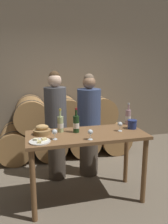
{
  "coord_description": "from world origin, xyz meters",
  "views": [
    {
      "loc": [
        -0.7,
        -2.53,
        1.76
      ],
      "look_at": [
        0.0,
        0.13,
        1.16
      ],
      "focal_mm": 35.0,
      "sensor_mm": 36.0,
      "label": 1
    }
  ],
  "objects_px": {
    "wine_bottle_white": "(60,124)",
    "wine_glass_left": "(90,132)",
    "wine_bottle_rose": "(128,117)",
    "blue_crock": "(132,124)",
    "cheese_plate": "(40,141)",
    "tasting_table": "(87,144)",
    "wine_glass_far_left": "(55,132)",
    "wine_glass_center": "(120,125)",
    "bread_basket": "(42,130)",
    "person_left": "(56,125)",
    "person_right": "(89,125)",
    "wine_bottle_red": "(76,124)"
  },
  "relations": [
    {
      "from": "person_left",
      "to": "wine_glass_far_left",
      "type": "distance_m",
      "value": 0.81
    },
    {
      "from": "cheese_plate",
      "to": "wine_glass_left",
      "type": "xyz_separation_m",
      "value": [
        0.57,
        -0.06,
        0.08
      ]
    },
    {
      "from": "person_left",
      "to": "blue_crock",
      "type": "height_order",
      "value": "person_left"
    },
    {
      "from": "person_right",
      "to": "wine_bottle_rose",
      "type": "xyz_separation_m",
      "value": [
        0.47,
        -0.4,
        0.2
      ]
    },
    {
      "from": "tasting_table",
      "to": "wine_bottle_rose",
      "type": "bearing_deg",
      "value": 21.37
    },
    {
      "from": "wine_glass_far_left",
      "to": "tasting_table",
      "type": "bearing_deg",
      "value": 15.99
    },
    {
      "from": "wine_bottle_rose",
      "to": "wine_glass_left",
      "type": "xyz_separation_m",
      "value": [
        -0.72,
        -0.5,
        -0.02
      ]
    },
    {
      "from": "person_right",
      "to": "wine_glass_left",
      "type": "distance_m",
      "value": 0.95
    },
    {
      "from": "wine_bottle_white",
      "to": "cheese_plate",
      "type": "height_order",
      "value": "wine_bottle_white"
    },
    {
      "from": "cheese_plate",
      "to": "wine_glass_left",
      "type": "height_order",
      "value": "wine_glass_left"
    },
    {
      "from": "bread_basket",
      "to": "wine_glass_left",
      "type": "xyz_separation_m",
      "value": [
        0.52,
        -0.35,
        0.04
      ]
    },
    {
      "from": "wine_bottle_red",
      "to": "wine_glass_left",
      "type": "height_order",
      "value": "wine_bottle_red"
    },
    {
      "from": "wine_bottle_red",
      "to": "wine_glass_far_left",
      "type": "distance_m",
      "value": 0.36
    },
    {
      "from": "tasting_table",
      "to": "wine_glass_center",
      "type": "distance_m",
      "value": 0.5
    },
    {
      "from": "person_left",
      "to": "wine_bottle_rose",
      "type": "xyz_separation_m",
      "value": [
        1.0,
        -0.4,
        0.16
      ]
    },
    {
      "from": "wine_glass_left",
      "to": "wine_glass_center",
      "type": "height_order",
      "value": "same"
    },
    {
      "from": "person_left",
      "to": "blue_crock",
      "type": "distance_m",
      "value": 1.14
    },
    {
      "from": "tasting_table",
      "to": "cheese_plate",
      "type": "height_order",
      "value": "cheese_plate"
    },
    {
      "from": "person_left",
      "to": "person_right",
      "type": "xyz_separation_m",
      "value": [
        0.52,
        -0.0,
        -0.04
      ]
    },
    {
      "from": "tasting_table",
      "to": "person_right",
      "type": "relative_size",
      "value": 0.92
    },
    {
      "from": "wine_bottle_rose",
      "to": "bread_basket",
      "type": "height_order",
      "value": "wine_bottle_rose"
    },
    {
      "from": "wine_glass_center",
      "to": "bread_basket",
      "type": "bearing_deg",
      "value": 172.81
    },
    {
      "from": "wine_glass_left",
      "to": "wine_glass_center",
      "type": "xyz_separation_m",
      "value": [
        0.47,
        0.22,
        0.0
      ]
    },
    {
      "from": "person_left",
      "to": "wine_glass_left",
      "type": "relative_size",
      "value": 13.66
    },
    {
      "from": "bread_basket",
      "to": "cheese_plate",
      "type": "bearing_deg",
      "value": -99.25
    },
    {
      "from": "person_left",
      "to": "wine_glass_left",
      "type": "height_order",
      "value": "person_left"
    },
    {
      "from": "wine_glass_far_left",
      "to": "wine_bottle_white",
      "type": "bearing_deg",
      "value": 68.28
    },
    {
      "from": "wine_bottle_white",
      "to": "person_right",
      "type": "bearing_deg",
      "value": 44.34
    },
    {
      "from": "wine_bottle_white",
      "to": "wine_glass_left",
      "type": "distance_m",
      "value": 0.48
    },
    {
      "from": "wine_bottle_white",
      "to": "wine_glass_center",
      "type": "bearing_deg",
      "value": -12.2
    },
    {
      "from": "blue_crock",
      "to": "cheese_plate",
      "type": "height_order",
      "value": "blue_crock"
    },
    {
      "from": "wine_glass_far_left",
      "to": "blue_crock",
      "type": "bearing_deg",
      "value": 9.12
    },
    {
      "from": "wine_glass_left",
      "to": "wine_glass_center",
      "type": "bearing_deg",
      "value": 25.42
    },
    {
      "from": "cheese_plate",
      "to": "wine_glass_center",
      "type": "bearing_deg",
      "value": 8.79
    },
    {
      "from": "bread_basket",
      "to": "wine_bottle_red",
      "type": "bearing_deg",
      "value": -4.54
    },
    {
      "from": "person_left",
      "to": "wine_bottle_white",
      "type": "relative_size",
      "value": 5.53
    },
    {
      "from": "tasting_table",
      "to": "wine_glass_left",
      "type": "height_order",
      "value": "wine_glass_left"
    },
    {
      "from": "blue_crock",
      "to": "cheese_plate",
      "type": "bearing_deg",
      "value": -169.94
    },
    {
      "from": "tasting_table",
      "to": "cheese_plate",
      "type": "xyz_separation_m",
      "value": [
        -0.59,
        -0.17,
        0.15
      ]
    },
    {
      "from": "bread_basket",
      "to": "wine_glass_far_left",
      "type": "relative_size",
      "value": 1.77
    },
    {
      "from": "person_right",
      "to": "person_left",
      "type": "bearing_deg",
      "value": 179.99
    },
    {
      "from": "tasting_table",
      "to": "person_left",
      "type": "distance_m",
      "value": 0.74
    },
    {
      "from": "tasting_table",
      "to": "wine_glass_left",
      "type": "distance_m",
      "value": 0.33
    },
    {
      "from": "tasting_table",
      "to": "person_right",
      "type": "distance_m",
      "value": 0.71
    },
    {
      "from": "tasting_table",
      "to": "blue_crock",
      "type": "xyz_separation_m",
      "value": [
        0.65,
        0.05,
        0.21
      ]
    },
    {
      "from": "tasting_table",
      "to": "wine_glass_center",
      "type": "height_order",
      "value": "wine_glass_center"
    },
    {
      "from": "wine_bottle_rose",
      "to": "bread_basket",
      "type": "distance_m",
      "value": 1.25
    },
    {
      "from": "tasting_table",
      "to": "wine_bottle_white",
      "type": "height_order",
      "value": "wine_bottle_white"
    },
    {
      "from": "wine_bottle_red",
      "to": "person_right",
      "type": "bearing_deg",
      "value": 60.12
    },
    {
      "from": "person_right",
      "to": "cheese_plate",
      "type": "height_order",
      "value": "person_right"
    }
  ]
}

